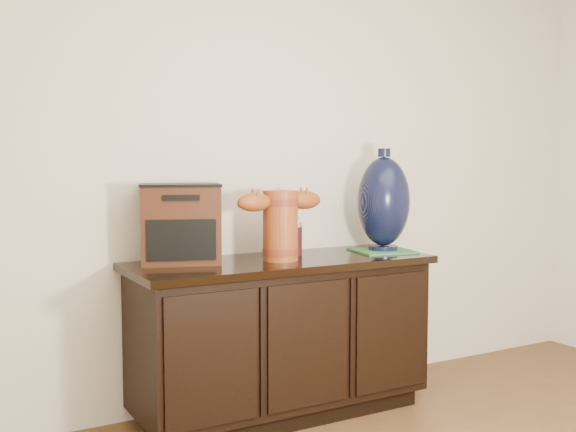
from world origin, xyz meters
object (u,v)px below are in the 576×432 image
terracotta_vessel (280,221)px  lamp_base (384,202)px  tv_radio (180,223)px  sideboard (281,335)px  spray_can (296,239)px

terracotta_vessel → lamp_base: 0.62m
tv_radio → sideboard: bearing=2.2°
sideboard → lamp_base: size_ratio=2.80×
sideboard → spray_can: (0.13, 0.08, 0.45)m
terracotta_vessel → tv_radio: 0.46m
sideboard → terracotta_vessel: 0.55m
spray_can → tv_radio: bearing=175.0°
lamp_base → spray_can: lamp_base is taller
spray_can → terracotta_vessel: bearing=-143.0°
tv_radio → lamp_base: lamp_base is taller
sideboard → spray_can: size_ratio=8.86×
sideboard → lamp_base: 0.86m
sideboard → lamp_base: bearing=-1.0°
sideboard → lamp_base: lamp_base is taller
terracotta_vessel → lamp_base: lamp_base is taller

